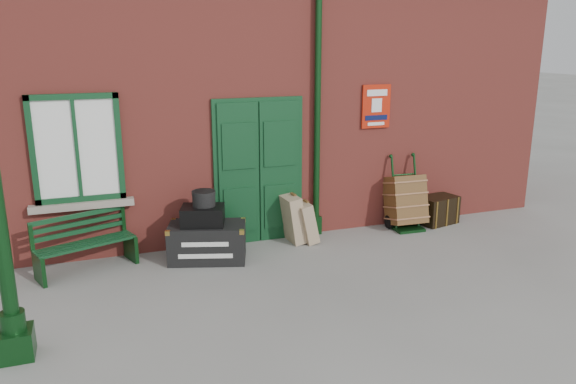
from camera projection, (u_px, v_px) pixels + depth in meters
name	position (u px, v px, depth m)	size (l,w,h in m)	color
ground	(311.00, 272.00, 7.73)	(80.00, 80.00, 0.00)	gray
station_building	(242.00, 92.00, 10.34)	(10.30, 4.30, 4.36)	#AD4238
bench	(84.00, 242.00, 7.70)	(1.38, 0.84, 0.82)	#103B1D
houdini_trunk	(207.00, 242.00, 8.09)	(1.08, 0.60, 0.54)	black
strongbox	(203.00, 216.00, 7.97)	(0.60, 0.43, 0.27)	black
hatbox	(204.00, 198.00, 7.94)	(0.33, 0.33, 0.22)	black
suitcase_back	(292.00, 218.00, 8.83)	(0.21, 0.53, 0.74)	tan
suitcase_front	(305.00, 222.00, 8.82)	(0.19, 0.47, 0.63)	tan
porter_trolley	(405.00, 201.00, 9.44)	(0.61, 0.66, 1.22)	black
dark_trunk	(437.00, 210.00, 9.74)	(0.66, 0.43, 0.48)	black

